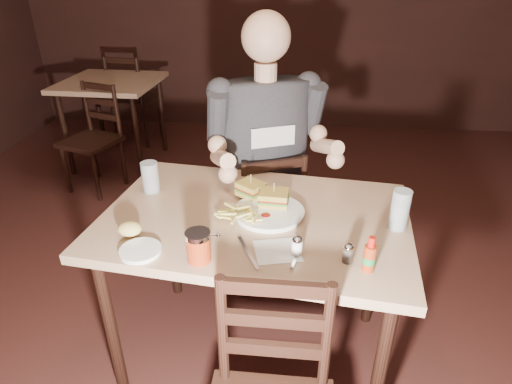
# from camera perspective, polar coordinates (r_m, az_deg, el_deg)

# --- Properties ---
(room_shell) EXTENTS (7.00, 7.00, 7.00)m
(room_shell) POSITION_cam_1_polar(r_m,az_deg,el_deg) (1.31, 12.00, 15.85)
(room_shell) COLOR black
(room_shell) RESTS_ON ground
(main_table) EXTENTS (1.31, 0.96, 0.77)m
(main_table) POSITION_cam_1_polar(r_m,az_deg,el_deg) (1.77, -0.14, -5.34)
(main_table) COLOR tan
(main_table) RESTS_ON ground
(bg_table) EXTENTS (0.84, 0.84, 0.77)m
(bg_table) POSITION_cam_1_polar(r_m,az_deg,el_deg) (4.07, -18.72, 12.72)
(bg_table) COLOR tan
(bg_table) RESTS_ON ground
(chair_far) EXTENTS (0.51, 0.53, 0.83)m
(chair_far) POSITION_cam_1_polar(r_m,az_deg,el_deg) (2.41, 1.01, -3.15)
(chair_far) COLOR black
(chair_far) RESTS_ON ground
(bg_chair_far) EXTENTS (0.48, 0.51, 0.89)m
(bg_chair_far) POSITION_cam_1_polar(r_m,az_deg,el_deg) (4.62, -15.76, 11.85)
(bg_chair_far) COLOR black
(bg_chair_far) RESTS_ON ground
(bg_chair_near) EXTENTS (0.51, 0.53, 0.84)m
(bg_chair_near) POSITION_cam_1_polar(r_m,az_deg,el_deg) (3.67, -21.22, 6.38)
(bg_chair_near) COLOR black
(bg_chair_near) RESTS_ON ground
(diner) EXTENTS (0.74, 0.67, 1.06)m
(diner) POSITION_cam_1_polar(r_m,az_deg,el_deg) (2.13, 1.59, 8.70)
(diner) COLOR #333137
(diner) RESTS_ON chair_far
(dinner_plate) EXTENTS (0.31, 0.31, 0.02)m
(dinner_plate) POSITION_cam_1_polar(r_m,az_deg,el_deg) (1.72, 1.73, -2.84)
(dinner_plate) COLOR white
(dinner_plate) RESTS_ON main_table
(sandwich_left) EXTENTS (0.14, 0.13, 0.09)m
(sandwich_left) POSITION_cam_1_polar(r_m,az_deg,el_deg) (1.82, -0.69, 0.88)
(sandwich_left) COLOR gold
(sandwich_left) RESTS_ON dinner_plate
(sandwich_right) EXTENTS (0.13, 0.11, 0.10)m
(sandwich_right) POSITION_cam_1_polar(r_m,az_deg,el_deg) (1.75, 2.40, -0.22)
(sandwich_right) COLOR gold
(sandwich_right) RESTS_ON dinner_plate
(fries_pile) EXTENTS (0.26, 0.20, 0.04)m
(fries_pile) POSITION_cam_1_polar(r_m,az_deg,el_deg) (1.68, -2.77, -2.81)
(fries_pile) COLOR #EEDF63
(fries_pile) RESTS_ON dinner_plate
(ketchup_dollop) EXTENTS (0.04, 0.04, 0.01)m
(ketchup_dollop) POSITION_cam_1_polar(r_m,az_deg,el_deg) (1.69, 1.31, -3.11)
(ketchup_dollop) COLOR maroon
(ketchup_dollop) RESTS_ON dinner_plate
(glass_left) EXTENTS (0.08, 0.08, 0.14)m
(glass_left) POSITION_cam_1_polar(r_m,az_deg,el_deg) (1.93, -13.91, 1.95)
(glass_left) COLOR silver
(glass_left) RESTS_ON main_table
(glass_right) EXTENTS (0.08, 0.08, 0.16)m
(glass_right) POSITION_cam_1_polar(r_m,az_deg,el_deg) (1.70, 18.63, -2.24)
(glass_right) COLOR silver
(glass_right) RESTS_ON main_table
(hot_sauce) EXTENTS (0.05, 0.05, 0.13)m
(hot_sauce) POSITION_cam_1_polar(r_m,az_deg,el_deg) (1.45, 14.94, -7.99)
(hot_sauce) COLOR maroon
(hot_sauce) RESTS_ON main_table
(salt_shaker) EXTENTS (0.04, 0.04, 0.07)m
(salt_shaker) POSITION_cam_1_polar(r_m,az_deg,el_deg) (1.49, 5.48, -7.24)
(salt_shaker) COLOR white
(salt_shaker) RESTS_ON main_table
(pepper_shaker) EXTENTS (0.04, 0.04, 0.07)m
(pepper_shaker) POSITION_cam_1_polar(r_m,az_deg,el_deg) (1.49, 12.15, -8.04)
(pepper_shaker) COLOR #38332D
(pepper_shaker) RESTS_ON main_table
(syrup_dispenser) EXTENTS (0.10, 0.10, 0.11)m
(syrup_dispenser) POSITION_cam_1_polar(r_m,az_deg,el_deg) (1.46, -7.68, -7.19)
(syrup_dispenser) COLOR maroon
(syrup_dispenser) RESTS_ON main_table
(napkin) EXTENTS (0.19, 0.18, 0.00)m
(napkin) POSITION_cam_1_polar(r_m,az_deg,el_deg) (1.52, 2.88, -7.86)
(napkin) COLOR white
(napkin) RESTS_ON main_table
(knife) EXTENTS (0.10, 0.19, 0.00)m
(knife) POSITION_cam_1_polar(r_m,az_deg,el_deg) (1.51, -1.08, -8.07)
(knife) COLOR silver
(knife) RESTS_ON napkin
(fork) EXTENTS (0.04, 0.14, 0.00)m
(fork) POSITION_cam_1_polar(r_m,az_deg,el_deg) (1.49, 5.40, -8.61)
(fork) COLOR silver
(fork) RESTS_ON napkin
(side_plate) EXTENTS (0.16, 0.16, 0.01)m
(side_plate) POSITION_cam_1_polar(r_m,az_deg,el_deg) (1.56, -15.14, -7.66)
(side_plate) COLOR white
(side_plate) RESTS_ON main_table
(bread_roll) EXTENTS (0.10, 0.08, 0.05)m
(bread_roll) POSITION_cam_1_polar(r_m,az_deg,el_deg) (1.64, -16.49, -4.72)
(bread_roll) COLOR tan
(bread_roll) RESTS_ON side_plate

